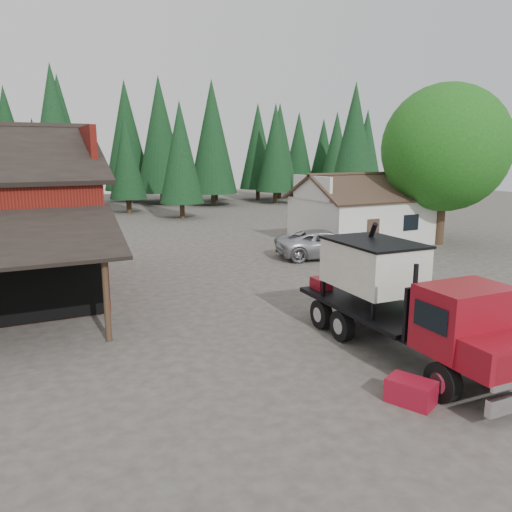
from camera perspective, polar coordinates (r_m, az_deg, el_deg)
name	(u,v)px	position (r m, az deg, el deg)	size (l,w,h in m)	color
ground	(292,334)	(16.92, 4.15, -8.91)	(120.00, 120.00, 0.00)	#433B35
farmhouse	(362,217)	(34.21, 12.00, 4.36)	(8.60, 6.42, 4.65)	silver
deciduous_tree	(446,153)	(34.43, 20.85, 10.98)	(8.00, 8.00, 10.20)	#382619
conifer_backdrop	(94,208)	(56.50, -18.04, 5.21)	(76.00, 16.00, 16.00)	black
near_pine_b	(181,152)	(45.82, -8.62, 11.62)	(3.96, 3.96, 10.40)	#382619
near_pine_c	(354,142)	(49.74, 11.15, 12.70)	(4.84, 4.84, 12.40)	#382619
near_pine_d	(55,135)	(47.79, -22.00, 12.72)	(5.28, 5.28, 13.40)	#382619
feed_truck	(402,298)	(15.37, 16.32, -4.63)	(2.57, 8.40, 3.75)	black
silver_car	(326,244)	(28.90, 7.98, 1.40)	(2.64, 5.73, 1.59)	#B4B6BD
equip_box	(411,392)	(13.05, 17.28, -14.57)	(0.70, 1.10, 0.60)	maroon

